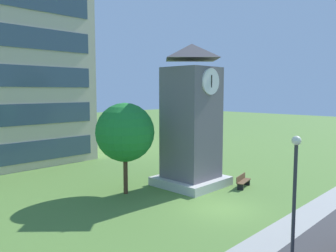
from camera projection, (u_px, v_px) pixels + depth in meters
ground_plane at (220, 209)px, 19.79m from camera, size 160.00×160.00×0.00m
kerb_strip at (288, 228)px, 17.00m from camera, size 120.00×1.60×0.01m
clock_tower at (191, 123)px, 24.35m from camera, size 4.35×4.35×10.04m
park_bench at (243, 181)px, 24.13m from camera, size 1.86×0.88×0.88m
street_lamp at (295, 184)px, 13.16m from camera, size 0.36×0.36×5.08m
tree_near_tower at (125, 132)px, 22.34m from camera, size 3.85×3.85×6.01m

